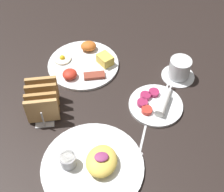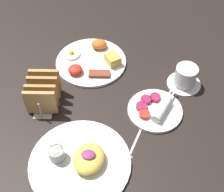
{
  "view_description": "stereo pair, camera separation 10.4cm",
  "coord_description": "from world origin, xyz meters",
  "px_view_note": "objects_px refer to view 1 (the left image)",
  "views": [
    {
      "loc": [
        -0.02,
        -0.65,
        0.82
      ],
      "look_at": [
        0.07,
        0.02,
        0.03
      ],
      "focal_mm": 50.0,
      "sensor_mm": 36.0,
      "label": 1
    },
    {
      "loc": [
        0.08,
        -0.65,
        0.82
      ],
      "look_at": [
        0.07,
        0.02,
        0.03
      ],
      "focal_mm": 50.0,
      "sensor_mm": 36.0,
      "label": 2
    }
  ],
  "objects_px": {
    "plate_condiments": "(156,104)",
    "toast_rack": "(43,100)",
    "coffee_cup": "(179,69)",
    "plate_foreground": "(93,164)",
    "plate_breakfast": "(84,63)"
  },
  "relations": [
    {
      "from": "plate_condiments",
      "to": "coffee_cup",
      "type": "bearing_deg",
      "value": 48.4
    },
    {
      "from": "plate_breakfast",
      "to": "toast_rack",
      "type": "xyz_separation_m",
      "value": [
        -0.15,
        -0.2,
        0.04
      ]
    },
    {
      "from": "plate_condiments",
      "to": "coffee_cup",
      "type": "height_order",
      "value": "coffee_cup"
    },
    {
      "from": "plate_breakfast",
      "to": "plate_foreground",
      "type": "distance_m",
      "value": 0.43
    },
    {
      "from": "plate_condiments",
      "to": "plate_foreground",
      "type": "bearing_deg",
      "value": -139.29
    },
    {
      "from": "plate_condiments",
      "to": "plate_foreground",
      "type": "distance_m",
      "value": 0.3
    },
    {
      "from": "plate_breakfast",
      "to": "toast_rack",
      "type": "bearing_deg",
      "value": -126.55
    },
    {
      "from": "plate_foreground",
      "to": "toast_rack",
      "type": "relative_size",
      "value": 2.01
    },
    {
      "from": "coffee_cup",
      "to": "toast_rack",
      "type": "bearing_deg",
      "value": -169.15
    },
    {
      "from": "plate_condiments",
      "to": "toast_rack",
      "type": "bearing_deg",
      "value": 174.81
    },
    {
      "from": "plate_breakfast",
      "to": "plate_condiments",
      "type": "distance_m",
      "value": 0.32
    },
    {
      "from": "plate_foreground",
      "to": "plate_condiments",
      "type": "bearing_deg",
      "value": 40.71
    },
    {
      "from": "toast_rack",
      "to": "plate_condiments",
      "type": "bearing_deg",
      "value": -5.19
    },
    {
      "from": "toast_rack",
      "to": "coffee_cup",
      "type": "xyz_separation_m",
      "value": [
        0.48,
        0.09,
        -0.01
      ]
    },
    {
      "from": "plate_condiments",
      "to": "plate_foreground",
      "type": "relative_size",
      "value": 0.61
    }
  ]
}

